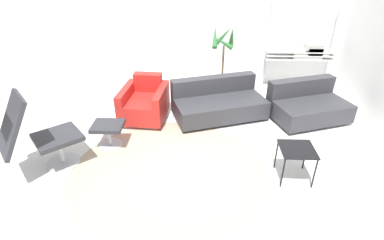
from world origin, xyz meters
The scene contains 11 objects.
ground_plane centered at (0.00, 0.00, 0.00)m, with size 12.00×12.00×0.00m, color silver.
wall_back centered at (0.00, 3.17, 1.40)m, with size 12.00×0.09×2.80m.
round_rug centered at (-0.06, -0.03, 0.00)m, with size 2.59×2.59×0.01m.
lounge_chair centered at (-1.76, -0.13, 0.69)m, with size 1.08×1.03×1.19m.
ottoman centered at (-0.99, 0.54, 0.26)m, with size 0.44×0.38×0.36m.
armchair_red centered at (-0.61, 1.43, 0.27)m, with size 0.79×0.91×0.70m.
couch_low centered at (0.65, 1.54, 0.24)m, with size 1.70×1.25×0.64m.
couch_second centered at (2.17, 1.49, 0.24)m, with size 1.41×1.15×0.64m.
side_table centered at (1.54, -0.11, 0.39)m, with size 0.42×0.42×0.44m.
potted_plant centered at (0.77, 2.57, 0.63)m, with size 0.43×0.44×1.37m.
shelf_unit centered at (2.48, 2.90, 0.76)m, with size 1.37×0.28×1.71m.
Camera 1 is at (0.36, -3.16, 2.51)m, focal length 28.00 mm.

